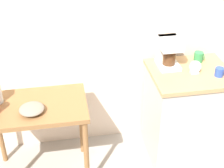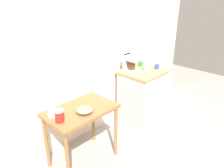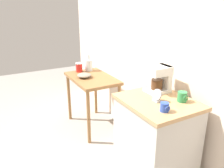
{
  "view_description": "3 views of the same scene",
  "coord_description": "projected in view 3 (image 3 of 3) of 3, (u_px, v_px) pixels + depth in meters",
  "views": [
    {
      "loc": [
        -0.39,
        -2.31,
        2.37
      ],
      "look_at": [
        0.01,
        0.0,
        0.89
      ],
      "focal_mm": 54.69,
      "sensor_mm": 36.0,
      "label": 1
    },
    {
      "loc": [
        -1.92,
        -1.8,
        2.0
      ],
      "look_at": [
        -0.12,
        -0.04,
        0.94
      ],
      "focal_mm": 33.79,
      "sensor_mm": 36.0,
      "label": 2
    },
    {
      "loc": [
        2.17,
        -1.24,
        1.74
      ],
      "look_at": [
        0.04,
        -0.06,
        0.88
      ],
      "focal_mm": 36.97,
      "sensor_mm": 36.0,
      "label": 3
    }
  ],
  "objects": [
    {
      "name": "mug_blue",
      "position": [
        165.0,
        107.0,
        1.85
      ],
      "size": [
        0.08,
        0.07,
        0.08
      ],
      "color": "#2D4CAD",
      "rests_on": "kitchen_counter"
    },
    {
      "name": "table_clock",
      "position": [
        157.0,
        96.0,
        2.04
      ],
      "size": [
        0.1,
        0.05,
        0.12
      ],
      "color": "#B2B5BA",
      "rests_on": "kitchen_counter"
    },
    {
      "name": "canister_enamel",
      "position": [
        79.0,
        67.0,
        3.4
      ],
      "size": [
        0.1,
        0.1,
        0.14
      ],
      "color": "red",
      "rests_on": "wooden_table"
    },
    {
      "name": "coffee_maker",
      "position": [
        160.0,
        78.0,
        2.24
      ],
      "size": [
        0.18,
        0.22,
        0.26
      ],
      "color": "white",
      "rests_on": "kitchen_counter"
    },
    {
      "name": "back_wall",
      "position": [
        155.0,
        34.0,
        2.6
      ],
      "size": [
        4.4,
        0.1,
        2.8
      ],
      "primitive_type": "cube",
      "color": "beige",
      "rests_on": "ground_plane"
    },
    {
      "name": "wooden_table",
      "position": [
        92.0,
        85.0,
        3.23
      ],
      "size": [
        0.83,
        0.53,
        0.77
      ],
      "color": "olive",
      "rests_on": "ground_plane"
    },
    {
      "name": "mug_tall_green",
      "position": [
        182.0,
        97.0,
        2.03
      ],
      "size": [
        0.09,
        0.08,
        0.09
      ],
      "color": "#338C4C",
      "rests_on": "kitchen_counter"
    },
    {
      "name": "glass_carafe_vase",
      "position": [
        89.0,
        65.0,
        3.46
      ],
      "size": [
        0.11,
        0.11,
        0.25
      ],
      "color": "silver",
      "rests_on": "wooden_table"
    },
    {
      "name": "kitchen_counter",
      "position": [
        155.0,
        143.0,
        2.23
      ],
      "size": [
        0.69,
        0.59,
        0.91
      ],
      "color": "#BCB7AD",
      "rests_on": "ground_plane"
    },
    {
      "name": "ground_plane",
      "position": [
        115.0,
        147.0,
        2.94
      ],
      "size": [
        8.0,
        8.0,
        0.0
      ],
      "primitive_type": "plane",
      "color": "gray"
    },
    {
      "name": "bowl_stoneware",
      "position": [
        84.0,
        75.0,
        3.15
      ],
      "size": [
        0.19,
        0.19,
        0.06
      ],
      "color": "gray",
      "rests_on": "wooden_table"
    }
  ]
}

